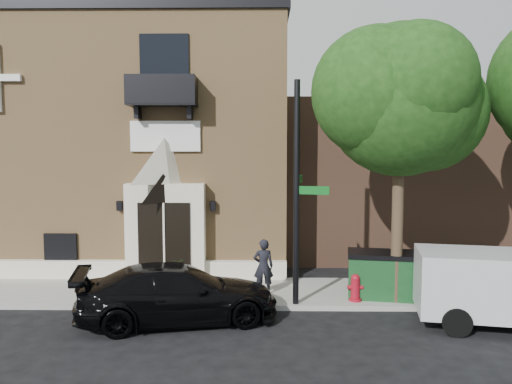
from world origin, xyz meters
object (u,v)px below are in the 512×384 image
black_sedan (178,293)px  fire_hydrant (355,288)px  dumpster (383,274)px  street_sign (297,193)px  pedestrian_near (263,266)px

black_sedan → fire_hydrant: (4.85, 1.35, -0.22)m
fire_hydrant → dumpster: dumpster is taller
street_sign → fire_hydrant: street_sign is taller
dumpster → fire_hydrant: bearing=-144.8°
dumpster → pedestrian_near: size_ratio=1.33×
dumpster → pedestrian_near: pedestrian_near is taller
pedestrian_near → dumpster: bearing=170.1°
black_sedan → pedestrian_near: size_ratio=3.12×
black_sedan → fire_hydrant: size_ratio=6.63×
black_sedan → pedestrian_near: pedestrian_near is taller
fire_hydrant → pedestrian_near: pedestrian_near is taller
fire_hydrant → pedestrian_near: size_ratio=0.47×
dumpster → pedestrian_near: (-3.51, 0.26, 0.15)m
black_sedan → fire_hydrant: black_sedan is taller
black_sedan → dumpster: size_ratio=2.35×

